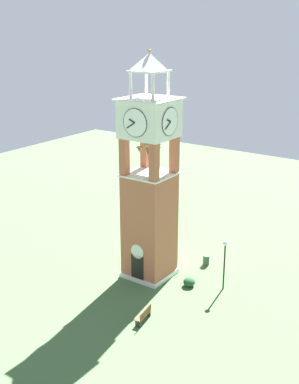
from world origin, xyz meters
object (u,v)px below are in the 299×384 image
(clock_tower, at_px, (149,190))
(trash_bin, at_px, (206,260))
(lamp_post, at_px, (225,256))
(park_bench, at_px, (144,315))

(clock_tower, distance_m, trash_bin, 8.10)
(lamp_post, bearing_deg, clock_tower, -167.50)
(lamp_post, bearing_deg, park_bench, -108.56)
(park_bench, xyz_separation_m, trash_bin, (-0.63, 9.49, -0.08))
(clock_tower, relative_size, lamp_post, 4.39)
(clock_tower, height_order, park_bench, clock_tower)
(clock_tower, height_order, lamp_post, clock_tower)
(clock_tower, xyz_separation_m, trash_bin, (2.79, 3.97, -6.49))
(lamp_post, bearing_deg, trash_bin, 137.17)
(park_bench, bearing_deg, clock_tower, 121.80)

